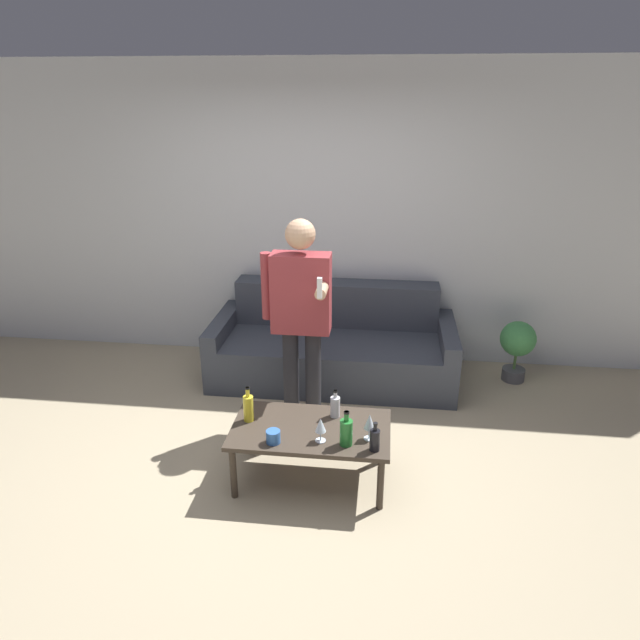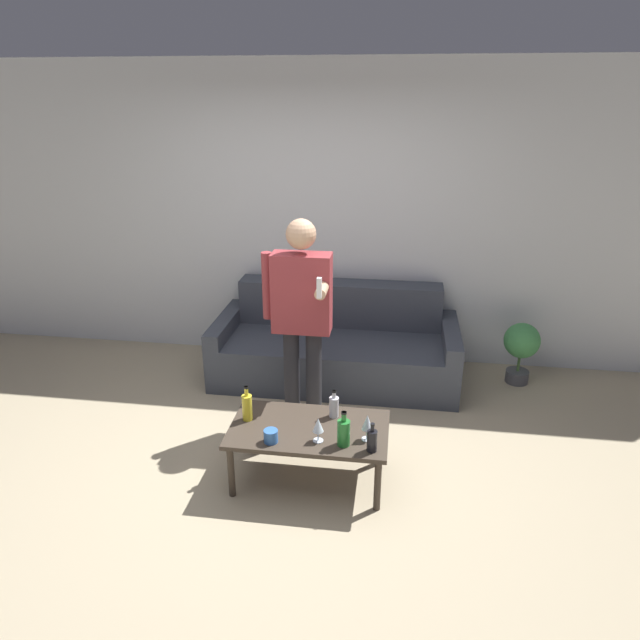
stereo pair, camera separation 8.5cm
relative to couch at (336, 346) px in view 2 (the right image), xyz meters
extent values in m
plane|color=tan|center=(-0.28, -1.62, -0.29)|extent=(16.00, 16.00, 0.00)
cube|color=silver|center=(-0.28, 0.47, 1.06)|extent=(8.00, 0.06, 2.70)
cube|color=#383D47|center=(0.00, -0.19, -0.09)|extent=(1.86, 0.67, 0.40)
cube|color=#383D47|center=(0.00, 0.27, 0.12)|extent=(1.86, 0.26, 0.80)
cube|color=#383D47|center=(-1.00, -0.06, -0.02)|extent=(0.14, 0.93, 0.54)
cube|color=#383D47|center=(1.00, -0.06, -0.02)|extent=(0.14, 0.93, 0.54)
cube|color=#3D3328|center=(0.00, -1.53, 0.10)|extent=(1.03, 0.58, 0.03)
cylinder|color=#3D3328|center=(-0.46, -1.78, -0.10)|extent=(0.04, 0.04, 0.37)
cylinder|color=#3D3328|center=(0.46, -1.78, -0.10)|extent=(0.04, 0.04, 0.37)
cylinder|color=#3D3328|center=(-0.46, -1.29, -0.10)|extent=(0.04, 0.04, 0.37)
cylinder|color=#3D3328|center=(0.46, -1.29, -0.10)|extent=(0.04, 0.04, 0.37)
cylinder|color=silver|center=(0.14, -1.38, 0.18)|extent=(0.06, 0.06, 0.14)
cylinder|color=silver|center=(0.14, -1.38, 0.28)|extent=(0.02, 0.02, 0.05)
cylinder|color=black|center=(0.14, -1.38, 0.30)|extent=(0.03, 0.03, 0.01)
cylinder|color=black|center=(0.42, -1.73, 0.18)|extent=(0.06, 0.06, 0.14)
cylinder|color=black|center=(0.42, -1.73, 0.28)|extent=(0.02, 0.02, 0.05)
cylinder|color=black|center=(0.42, -1.73, 0.30)|extent=(0.03, 0.03, 0.01)
cylinder|color=#23752D|center=(0.24, -1.70, 0.20)|extent=(0.08, 0.08, 0.17)
cylinder|color=#23752D|center=(0.24, -1.70, 0.31)|extent=(0.03, 0.03, 0.07)
cylinder|color=black|center=(0.24, -1.70, 0.34)|extent=(0.03, 0.03, 0.01)
cylinder|color=yellow|center=(-0.42, -1.50, 0.20)|extent=(0.07, 0.07, 0.18)
cylinder|color=yellow|center=(-0.42, -1.50, 0.33)|extent=(0.03, 0.03, 0.07)
cylinder|color=black|center=(-0.42, -1.50, 0.35)|extent=(0.03, 0.03, 0.01)
cylinder|color=silver|center=(0.08, -1.68, 0.12)|extent=(0.07, 0.07, 0.01)
cylinder|color=silver|center=(0.08, -1.68, 0.15)|extent=(0.01, 0.01, 0.07)
cone|color=silver|center=(0.08, -1.68, 0.23)|extent=(0.07, 0.07, 0.09)
cylinder|color=silver|center=(0.38, -1.62, 0.12)|extent=(0.07, 0.07, 0.01)
cylinder|color=silver|center=(0.38, -1.62, 0.15)|extent=(0.01, 0.01, 0.07)
cone|color=silver|center=(0.38, -1.62, 0.24)|extent=(0.07, 0.07, 0.10)
cylinder|color=#3366B2|center=(-0.21, -1.73, 0.16)|extent=(0.09, 0.09, 0.08)
cylinder|color=#232328|center=(-0.25, -0.84, 0.10)|extent=(0.12, 0.12, 0.78)
cylinder|color=#232328|center=(-0.08, -0.84, 0.10)|extent=(0.12, 0.12, 0.78)
cube|color=#933338|center=(-0.16, -0.84, 0.79)|extent=(0.43, 0.19, 0.59)
sphere|color=tan|center=(-0.16, -0.84, 1.22)|extent=(0.21, 0.21, 0.21)
cylinder|color=#933338|center=(-0.41, -0.84, 0.83)|extent=(0.08, 0.08, 0.50)
cylinder|color=tan|center=(0.01, -0.97, 0.88)|extent=(0.08, 0.27, 0.08)
cube|color=white|center=(0.01, -1.14, 0.94)|extent=(0.03, 0.03, 0.14)
cylinder|color=#4C4C51|center=(1.62, 0.09, -0.23)|extent=(0.20, 0.20, 0.11)
cylinder|color=#476B38|center=(1.62, 0.09, -0.08)|extent=(0.02, 0.02, 0.19)
sphere|color=#428E4C|center=(1.62, 0.09, 0.12)|extent=(0.31, 0.31, 0.31)
camera|label=1|loc=(0.44, -4.67, 2.14)|focal=32.00mm
camera|label=2|loc=(0.52, -4.66, 2.14)|focal=32.00mm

